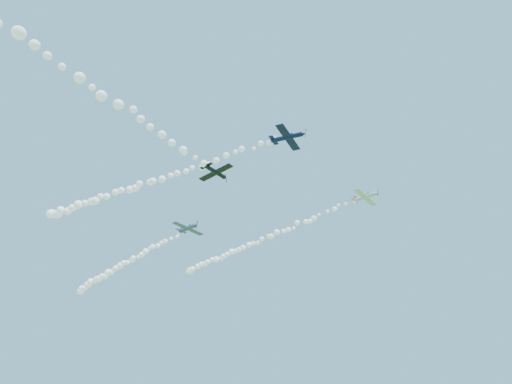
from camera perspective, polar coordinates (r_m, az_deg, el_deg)
The scene contains 8 objects.
plane_white at distance 102.69m, azimuth 14.36°, elevation -0.63°, with size 7.14×7.52×2.62m.
smoke_trail_white at distance 124.80m, azimuth -0.06°, elevation -6.75°, with size 68.72×22.01×3.04m, color white, non-canonical shape.
plane_navy at distance 86.87m, azimuth 4.30°, elevation 7.31°, with size 8.06×8.41×3.23m.
smoke_trail_navy at distance 105.66m, azimuth -14.56°, elevation 1.10°, with size 71.01×5.01×3.12m, color white, non-canonical shape.
plane_grey at distance 105.88m, azimuth -9.03°, elevation -4.79°, with size 7.87×8.37×3.05m.
smoke_trail_grey at distance 136.58m, azimuth -17.58°, elevation -9.43°, with size 65.69×23.03×3.48m, color white, non-canonical shape.
plane_black at distance 73.21m, azimuth -5.39°, elevation 2.67°, with size 6.48×6.30×1.67m.
smoke_trail_black at distance 56.02m, azimuth -29.35°, elevation 18.06°, with size 4.10×67.25×2.61m, color white, non-canonical shape.
Camera 1 is at (45.20, -74.45, 2.00)m, focal length 30.00 mm.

